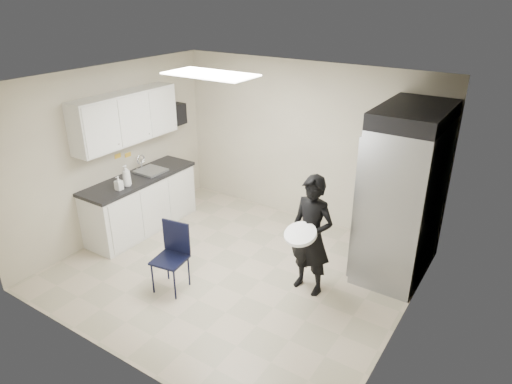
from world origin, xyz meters
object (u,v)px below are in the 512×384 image
Objects in this scene: lower_counter at (141,204)px; folding_chair at (170,260)px; man_tuxedo at (311,236)px; commercial_fridge at (403,200)px.

folding_chair is (1.51, -0.98, 0.01)m from lower_counter.
man_tuxedo reaches higher than folding_chair.
commercial_fridge is at bearing 60.22° from man_tuxedo.
lower_counter is at bearing -164.12° from commercial_fridge.
folding_chair reaches higher than lower_counter.
man_tuxedo reaches higher than lower_counter.
lower_counter is at bearing -173.86° from man_tuxedo.
commercial_fridge reaches higher than folding_chair.
lower_counter is 3.98m from commercial_fridge.
lower_counter is 0.90× the size of commercial_fridge.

